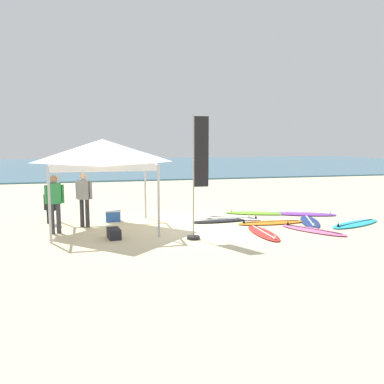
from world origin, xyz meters
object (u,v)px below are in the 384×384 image
at_px(surfboard_white, 233,218).
at_px(surfboard_red, 263,233).
at_px(surfboard_cyan, 355,224).
at_px(person_green, 55,200).
at_px(surfboard_pink, 313,230).
at_px(banner_flag, 198,182).
at_px(surfboard_purple, 300,214).
at_px(surfboard_orange, 271,222).
at_px(surfboard_black, 224,220).
at_px(canopy_tent, 103,151).
at_px(surfboard_navy, 310,222).
at_px(person_grey, 84,196).
at_px(person_black, 50,204).
at_px(surfboard_lime, 258,213).
at_px(cooler_box, 113,216).
at_px(gear_bag_near_tent, 114,233).

distance_m(surfboard_white, surfboard_red, 2.33).
bearing_deg(surfboard_cyan, person_green, 173.58).
distance_m(surfboard_white, surfboard_pink, 2.88).
height_order(surfboard_pink, person_green, person_green).
bearing_deg(banner_flag, surfboard_cyan, 6.08).
height_order(surfboard_purple, surfboard_orange, same).
distance_m(surfboard_black, person_green, 5.49).
bearing_deg(person_green, canopy_tent, 12.03).
relative_size(surfboard_navy, person_grey, 1.26).
bearing_deg(banner_flag, person_black, 143.02).
height_order(surfboard_orange, surfboard_lime, same).
xyz_separation_m(surfboard_red, surfboard_orange, (0.86, 1.34, -0.00)).
bearing_deg(surfboard_purple, surfboard_red, -135.41).
relative_size(surfboard_red, person_green, 1.21).
height_order(surfboard_orange, cooler_box, cooler_box).
bearing_deg(person_grey, surfboard_orange, -9.13).
bearing_deg(banner_flag, person_green, 157.18).
bearing_deg(person_green, surfboard_cyan, -6.42).
xyz_separation_m(person_grey, gear_bag_near_tent, (0.81, -1.76, -0.85)).
height_order(surfboard_navy, surfboard_black, same).
height_order(surfboard_lime, person_green, person_green).
bearing_deg(surfboard_red, surfboard_purple, 44.59).
bearing_deg(banner_flag, surfboard_pink, 1.05).
bearing_deg(surfboard_black, surfboard_navy, -19.44).
height_order(surfboard_purple, person_green, person_green).
distance_m(person_grey, cooler_box, 1.38).
xyz_separation_m(surfboard_navy, person_green, (-8.05, 0.40, 0.95)).
bearing_deg(person_black, surfboard_pink, -21.56).
bearing_deg(banner_flag, surfboard_black, 55.12).
relative_size(person_grey, gear_bag_near_tent, 2.85).
bearing_deg(cooler_box, surfboard_lime, 1.27).
bearing_deg(gear_bag_near_tent, surfboard_red, -7.18).
bearing_deg(person_black, surfboard_red, -26.46).
bearing_deg(person_green, person_grey, 42.04).
relative_size(surfboard_lime, surfboard_cyan, 1.03).
xyz_separation_m(surfboard_navy, surfboard_purple, (0.43, 1.41, -0.00)).
height_order(person_green, person_black, person_green).
height_order(person_black, cooler_box, person_black).
distance_m(person_green, gear_bag_near_tent, 2.10).
relative_size(surfboard_white, surfboard_pink, 0.93).
distance_m(surfboard_lime, gear_bag_near_tent, 5.97).
distance_m(surfboard_red, surfboard_orange, 1.60).
bearing_deg(surfboard_white, surfboard_navy, -27.12).
relative_size(banner_flag, gear_bag_near_tent, 5.67).
xyz_separation_m(canopy_tent, surfboard_red, (4.44, -1.86, -2.35)).
height_order(surfboard_cyan, person_green, person_green).
height_order(surfboard_navy, banner_flag, banner_flag).
relative_size(surfboard_pink, banner_flag, 0.62).
bearing_deg(surfboard_orange, surfboard_navy, -8.03).
distance_m(surfboard_navy, surfboard_pink, 1.30).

